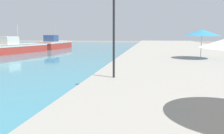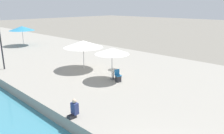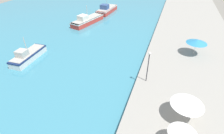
{
  "view_description": "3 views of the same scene",
  "coord_description": "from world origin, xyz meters",
  "px_view_note": "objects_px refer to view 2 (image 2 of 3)",
  "views": [
    {
      "loc": [
        3.25,
        5.87,
        3.05
      ],
      "look_at": [
        1.5,
        15.63,
        1.53
      ],
      "focal_mm": 35.0,
      "sensor_mm": 36.0,
      "label": 1
    },
    {
      "loc": [
        -5.49,
        -2.63,
        6.16
      ],
      "look_at": [
        5.85,
        8.25,
        1.73
      ],
      "focal_mm": 35.0,
      "sensor_mm": 36.0,
      "label": 2
    },
    {
      "loc": [
        3.15,
        -2.55,
        15.88
      ],
      "look_at": [
        -4.0,
        18.0,
        1.33
      ],
      "focal_mm": 28.0,
      "sensor_mm": 36.0,
      "label": 3
    }
  ],
  "objects_px": {
    "cafe_umbrella_pink": "(112,51)",
    "cafe_chair_left": "(118,78)",
    "cafe_umbrella_white": "(83,44)",
    "cafe_umbrella_striped": "(22,28)",
    "cafe_table": "(113,72)",
    "person_at_quay": "(74,109)",
    "lamppost": "(0,34)"
  },
  "relations": [
    {
      "from": "cafe_table",
      "to": "cafe_chair_left",
      "type": "relative_size",
      "value": 0.88
    },
    {
      "from": "person_at_quay",
      "to": "cafe_umbrella_striped",
      "type": "bearing_deg",
      "value": 71.06
    },
    {
      "from": "cafe_umbrella_white",
      "to": "cafe_chair_left",
      "type": "relative_size",
      "value": 3.76
    },
    {
      "from": "person_at_quay",
      "to": "cafe_umbrella_pink",
      "type": "bearing_deg",
      "value": 25.57
    },
    {
      "from": "cafe_umbrella_pink",
      "to": "cafe_table",
      "type": "xyz_separation_m",
      "value": [
        0.18,
        0.05,
        -1.69
      ]
    },
    {
      "from": "cafe_table",
      "to": "lamppost",
      "type": "relative_size",
      "value": 0.18
    },
    {
      "from": "cafe_umbrella_striped",
      "to": "cafe_table",
      "type": "distance_m",
      "value": 19.36
    },
    {
      "from": "cafe_chair_left",
      "to": "lamppost",
      "type": "distance_m",
      "value": 10.92
    },
    {
      "from": "cafe_umbrella_striped",
      "to": "cafe_chair_left",
      "type": "xyz_separation_m",
      "value": [
        -2.04,
        -19.88,
        -2.08
      ]
    },
    {
      "from": "cafe_umbrella_white",
      "to": "cafe_umbrella_striped",
      "type": "height_order",
      "value": "cafe_umbrella_striped"
    },
    {
      "from": "cafe_umbrella_pink",
      "to": "cafe_chair_left",
      "type": "height_order",
      "value": "cafe_umbrella_pink"
    },
    {
      "from": "person_at_quay",
      "to": "lamppost",
      "type": "bearing_deg",
      "value": 85.27
    },
    {
      "from": "cafe_umbrella_white",
      "to": "cafe_table",
      "type": "bearing_deg",
      "value": -93.28
    },
    {
      "from": "cafe_umbrella_pink",
      "to": "lamppost",
      "type": "bearing_deg",
      "value": 116.94
    },
    {
      "from": "cafe_umbrella_pink",
      "to": "cafe_table",
      "type": "height_order",
      "value": "cafe_umbrella_pink"
    },
    {
      "from": "cafe_umbrella_pink",
      "to": "lamppost",
      "type": "height_order",
      "value": "lamppost"
    },
    {
      "from": "lamppost",
      "to": "cafe_umbrella_striped",
      "type": "bearing_deg",
      "value": 57.62
    },
    {
      "from": "cafe_umbrella_striped",
      "to": "cafe_umbrella_pink",
      "type": "bearing_deg",
      "value": -95.98
    },
    {
      "from": "cafe_table",
      "to": "person_at_quay",
      "type": "xyz_separation_m",
      "value": [
        -5.67,
        -2.67,
        -0.11
      ]
    },
    {
      "from": "cafe_umbrella_striped",
      "to": "cafe_table",
      "type": "height_order",
      "value": "cafe_umbrella_striped"
    },
    {
      "from": "cafe_chair_left",
      "to": "cafe_umbrella_pink",
      "type": "bearing_deg",
      "value": -75.51
    },
    {
      "from": "cafe_chair_left",
      "to": "person_at_quay",
      "type": "height_order",
      "value": "person_at_quay"
    },
    {
      "from": "cafe_umbrella_striped",
      "to": "lamppost",
      "type": "distance_m",
      "value": 12.24
    },
    {
      "from": "cafe_umbrella_striped",
      "to": "cafe_chair_left",
      "type": "relative_size",
      "value": 3.75
    },
    {
      "from": "cafe_umbrella_pink",
      "to": "person_at_quay",
      "type": "distance_m",
      "value": 6.34
    },
    {
      "from": "cafe_umbrella_white",
      "to": "cafe_umbrella_striped",
      "type": "bearing_deg",
      "value": 84.01
    },
    {
      "from": "cafe_umbrella_pink",
      "to": "cafe_umbrella_striped",
      "type": "height_order",
      "value": "cafe_umbrella_striped"
    },
    {
      "from": "cafe_umbrella_white",
      "to": "cafe_table",
      "type": "height_order",
      "value": "cafe_umbrella_white"
    },
    {
      "from": "cafe_chair_left",
      "to": "person_at_quay",
      "type": "distance_m",
      "value": 5.81
    },
    {
      "from": "cafe_umbrella_pink",
      "to": "cafe_umbrella_white",
      "type": "distance_m",
      "value": 3.85
    },
    {
      "from": "cafe_chair_left",
      "to": "person_at_quay",
      "type": "xyz_separation_m",
      "value": [
        -5.46,
        -1.98,
        0.1
      ]
    },
    {
      "from": "cafe_umbrella_white",
      "to": "cafe_umbrella_striped",
      "type": "distance_m",
      "value": 15.49
    }
  ]
}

